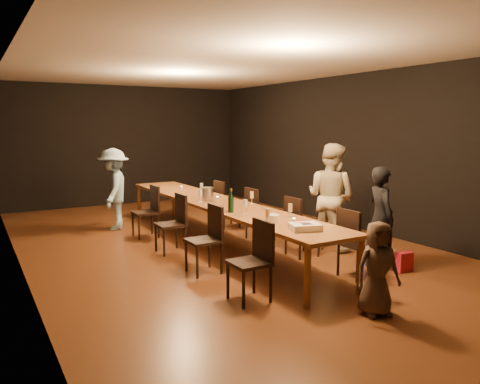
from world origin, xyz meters
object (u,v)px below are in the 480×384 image
man_blue (114,189)px  chair_right_1 (302,226)px  chair_left_0 (249,262)px  chair_right_0 (358,243)px  chair_left_3 (145,212)px  table (218,205)px  chair_right_3 (228,204)px  birthday_cake (305,227)px  plate_stack (272,218)px  chair_right_2 (260,214)px  ice_bucket (208,194)px  woman_tan (331,197)px  champagne_bottle (231,200)px  woman_birthday (381,218)px  chair_left_1 (203,240)px  child (378,268)px  chair_left_2 (170,224)px

man_blue → chair_right_1: bearing=54.9°
chair_left_0 → chair_right_0: bearing=-90.0°
chair_left_3 → table: bearing=-144.7°
chair_right_3 → birthday_cake: bearing=-14.2°
table → chair_left_3: bearing=125.3°
table → chair_right_1: chair_right_1 is taller
chair_left_3 → plate_stack: 3.14m
chair_right_2 → birthday_cake: size_ratio=2.19×
ice_bucket → chair_left_3: bearing=128.1°
chair_right_1 → woman_tan: woman_tan is taller
chair_right_2 → champagne_bottle: (-1.13, -0.95, 0.46)m
chair_left_0 → woman_birthday: bearing=-86.2°
chair_right_0 → birthday_cake: bearing=-88.8°
woman_birthday → ice_bucket: (-1.49, 2.47, 0.14)m
table → chair_right_1: 1.49m
chair_right_1 → chair_left_0: (-1.70, -1.20, 0.00)m
chair_left_1 → man_blue: man_blue is taller
chair_right_2 → ice_bucket: bearing=-103.2°
man_blue → ice_bucket: (1.07, -1.90, 0.07)m
chair_left_3 → woman_tan: 3.31m
chair_left_1 → woman_tan: 2.38m
woman_birthday → chair_right_2: bearing=32.2°
chair_right_1 → ice_bucket: bearing=-146.8°
chair_left_3 → chair_right_3: bearing=-90.0°
chair_left_0 → woman_birthday: (2.26, 0.15, 0.26)m
chair_right_3 → child: child is taller
chair_left_3 → man_blue: size_ratio=0.59×
man_blue → woman_birthday: bearing=54.3°
champagne_bottle → woman_birthday: bearing=-37.5°
chair_right_1 → child: (-0.73, -2.22, 0.04)m
table → child: child is taller
man_blue → chair_left_2: bearing=31.9°
chair_right_2 → birthday_cake: bearing=-20.8°
champagne_bottle → chair_right_1: bearing=-12.5°
chair_left_2 → man_blue: size_ratio=0.59×
chair_right_2 → table: bearing=-90.0°
table → chair_right_2: size_ratio=6.45×
chair_right_0 → table: bearing=-160.5°
woman_tan → plate_stack: woman_tan is taller
table → chair_right_0: chair_right_0 is taller
chair_left_2 → plate_stack: (0.70, -1.84, 0.34)m
chair_right_0 → ice_bucket: 2.81m
chair_right_1 → birthday_cake: bearing=-36.9°
woman_birthday → woman_tan: (0.08, 1.15, 0.14)m
birthday_cake → champagne_bottle: (-0.21, 1.47, 0.14)m
chair_left_0 → chair_left_3: size_ratio=1.00×
chair_right_0 → chair_left_3: (-1.70, 3.60, 0.00)m
chair_right_1 → man_blue: 3.89m
chair_right_3 → chair_left_0: (-1.70, -3.60, 0.00)m
chair_right_0 → chair_right_1: (0.00, 1.20, 0.00)m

